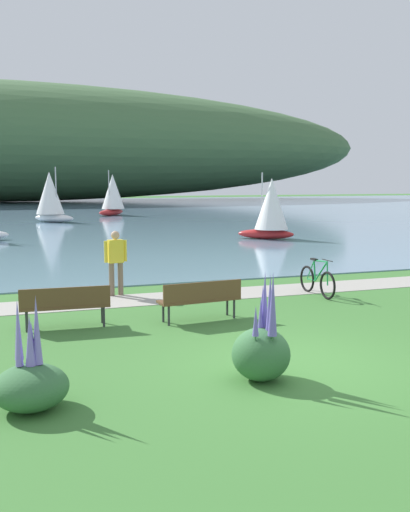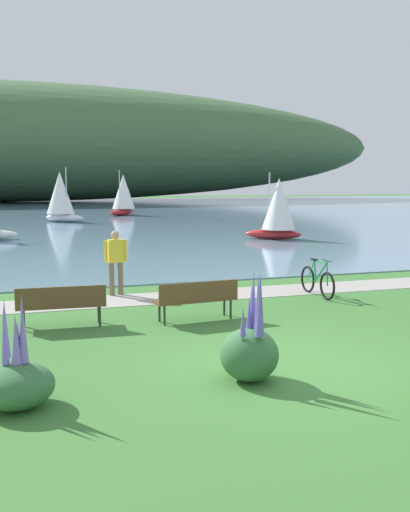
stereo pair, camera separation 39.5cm
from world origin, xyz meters
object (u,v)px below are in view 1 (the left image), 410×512
object	(u,v)px
sailboat_toward_hillside	(50,196)
sailboat_far_off	(113,194)
park_bench_near_camera	(65,303)
park_bench_further_along	(201,297)
sailboat_nearest_to_shore	(271,208)
bicycle_leaning_near_bench	(317,281)
person_at_shoreline	(116,259)

from	to	relation	value
sailboat_toward_hillside	sailboat_far_off	size ratio (longest dim) A/B	1.03
park_bench_near_camera	sailboat_toward_hillside	world-z (taller)	sailboat_toward_hillside
park_bench_further_along	sailboat_nearest_to_shore	bearing A→B (deg)	59.87
bicycle_leaning_near_bench	person_at_shoreline	bearing A→B (deg)	161.54
sailboat_toward_hillside	sailboat_far_off	bearing A→B (deg)	48.95
bicycle_leaning_near_bench	sailboat_toward_hillside	distance (m)	29.81
person_at_shoreline	park_bench_near_camera	bearing A→B (deg)	-117.60
sailboat_nearest_to_shore	sailboat_toward_hillside	size ratio (longest dim) A/B	0.86
park_bench_further_along	person_at_shoreline	size ratio (longest dim) A/B	1.08
bicycle_leaning_near_bench	person_at_shoreline	world-z (taller)	person_at_shoreline
park_bench_further_along	person_at_shoreline	distance (m)	3.56
sailboat_nearest_to_shore	sailboat_toward_hillside	world-z (taller)	sailboat_toward_hillside
bicycle_leaning_near_bench	sailboat_nearest_to_shore	distance (m)	14.33
person_at_shoreline	sailboat_nearest_to_shore	distance (m)	15.40
bicycle_leaning_near_bench	sailboat_far_off	world-z (taller)	sailboat_far_off
sailboat_toward_hillside	sailboat_far_off	distance (m)	8.43
sailboat_nearest_to_shore	sailboat_far_off	world-z (taller)	sailboat_far_off
park_bench_near_camera	sailboat_far_off	size ratio (longest dim) A/B	0.48
sailboat_far_off	sailboat_toward_hillside	bearing A→B (deg)	-131.05
person_at_shoreline	sailboat_toward_hillside	bearing A→B (deg)	89.58
park_bench_near_camera	sailboat_far_off	distance (m)	37.81
person_at_shoreline	bicycle_leaning_near_bench	bearing A→B (deg)	-18.46
bicycle_leaning_near_bench	sailboat_nearest_to_shore	bearing A→B (deg)	69.71
sailboat_nearest_to_shore	sailboat_far_off	xyz separation A→B (m)	(-4.22, 22.34, 0.21)
sailboat_toward_hillside	park_bench_near_camera	bearing A→B (deg)	-93.31
park_bench_further_along	sailboat_far_off	world-z (taller)	sailboat_far_off
sailboat_nearest_to_shore	park_bench_further_along	bearing A→B (deg)	-120.13
person_at_shoreline	sailboat_toward_hillside	distance (m)	27.72
park_bench_near_camera	person_at_shoreline	world-z (taller)	person_at_shoreline
park_bench_further_along	sailboat_nearest_to_shore	xyz separation A→B (m)	(8.72, 15.03, 1.10)
park_bench_near_camera	bicycle_leaning_near_bench	world-z (taller)	bicycle_leaning_near_bench
park_bench_further_along	sailboat_toward_hillside	world-z (taller)	sailboat_toward_hillside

